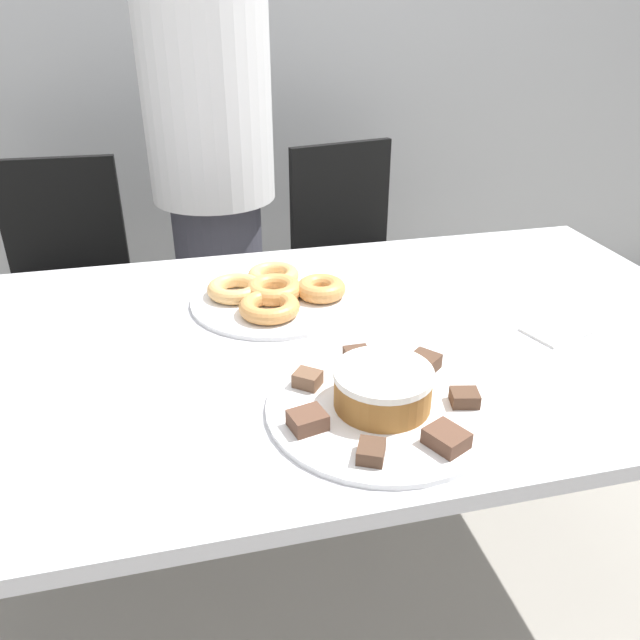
% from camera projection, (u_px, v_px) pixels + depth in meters
% --- Properties ---
extents(ground_plane, '(12.00, 12.00, 0.00)m').
position_uv_depth(ground_plane, '(321.00, 591.00, 1.61)').
color(ground_plane, gray).
extents(wall_back, '(8.00, 0.05, 2.60)m').
position_uv_depth(wall_back, '(224.00, 14.00, 2.37)').
color(wall_back, '#A8AAAD').
rests_on(wall_back, ground_plane).
extents(table, '(1.74, 0.97, 0.76)m').
position_uv_depth(table, '(321.00, 369.00, 1.30)').
color(table, silver).
rests_on(table, ground_plane).
extents(person_standing, '(0.39, 0.39, 1.60)m').
position_uv_depth(person_standing, '(214.00, 183.00, 1.98)').
color(person_standing, '#383842').
rests_on(person_standing, ground_plane).
extents(office_chair_left, '(0.46, 0.46, 0.90)m').
position_uv_depth(office_chair_left, '(70.00, 307.00, 2.10)').
color(office_chair_left, black).
rests_on(office_chair_left, ground_plane).
extents(office_chair_right, '(0.52, 0.52, 0.90)m').
position_uv_depth(office_chair_right, '(357.00, 279.00, 2.31)').
color(office_chair_right, black).
rests_on(office_chair_right, ground_plane).
extents(plate_cake, '(0.39, 0.39, 0.01)m').
position_uv_depth(plate_cake, '(382.00, 407.00, 1.03)').
color(plate_cake, white).
rests_on(plate_cake, table).
extents(plate_donuts, '(0.37, 0.37, 0.01)m').
position_uv_depth(plate_donuts, '(274.00, 299.00, 1.40)').
color(plate_donuts, white).
rests_on(plate_donuts, table).
extents(frosted_cake, '(0.16, 0.16, 0.07)m').
position_uv_depth(frosted_cake, '(383.00, 388.00, 1.02)').
color(frosted_cake, '#9E662D').
rests_on(frosted_cake, plate_cake).
extents(lamington_0, '(0.05, 0.05, 0.02)m').
position_uv_depth(lamington_0, '(465.00, 398.00, 1.03)').
color(lamington_0, '#513828').
rests_on(lamington_0, plate_cake).
extents(lamington_1, '(0.07, 0.07, 0.03)m').
position_uv_depth(lamington_1, '(423.00, 363.00, 1.12)').
color(lamington_1, '#513828').
rests_on(lamington_1, plate_cake).
extents(lamington_2, '(0.05, 0.05, 0.02)m').
position_uv_depth(lamington_2, '(358.00, 357.00, 1.14)').
color(lamington_2, '#513828').
rests_on(lamington_2, plate_cake).
extents(lamington_3, '(0.06, 0.06, 0.03)m').
position_uv_depth(lamington_3, '(308.00, 379.00, 1.08)').
color(lamington_3, brown).
rests_on(lamington_3, plate_cake).
extents(lamington_4, '(0.06, 0.06, 0.03)m').
position_uv_depth(lamington_4, '(308.00, 420.00, 0.97)').
color(lamington_4, brown).
rests_on(lamington_4, plate_cake).
extents(lamington_5, '(0.05, 0.06, 0.02)m').
position_uv_depth(lamington_5, '(371.00, 452.00, 0.91)').
color(lamington_5, '#513828').
rests_on(lamington_5, plate_cake).
extents(lamington_6, '(0.07, 0.08, 0.03)m').
position_uv_depth(lamington_6, '(446.00, 438.00, 0.93)').
color(lamington_6, brown).
rests_on(lamington_6, plate_cake).
extents(donut_0, '(0.13, 0.13, 0.04)m').
position_uv_depth(donut_0, '(274.00, 289.00, 1.39)').
color(donut_0, '#D18E4C').
rests_on(donut_0, plate_donuts).
extents(donut_1, '(0.12, 0.12, 0.03)m').
position_uv_depth(donut_1, '(273.00, 275.00, 1.47)').
color(donut_1, '#E5AD66').
rests_on(donut_1, plate_donuts).
extents(donut_2, '(0.13, 0.13, 0.03)m').
position_uv_depth(donut_2, '(235.00, 289.00, 1.40)').
color(donut_2, '#E5AD66').
rests_on(donut_2, plate_donuts).
extents(donut_3, '(0.13, 0.13, 0.03)m').
position_uv_depth(donut_3, '(269.00, 307.00, 1.31)').
color(donut_3, '#D18E4C').
rests_on(donut_3, plate_donuts).
extents(donut_4, '(0.11, 0.11, 0.04)m').
position_uv_depth(donut_4, '(321.00, 289.00, 1.39)').
color(donut_4, '#D18E4C').
rests_on(donut_4, plate_donuts).
extents(napkin, '(0.14, 0.12, 0.01)m').
position_uv_depth(napkin, '(555.00, 331.00, 1.27)').
color(napkin, white).
rests_on(napkin, table).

